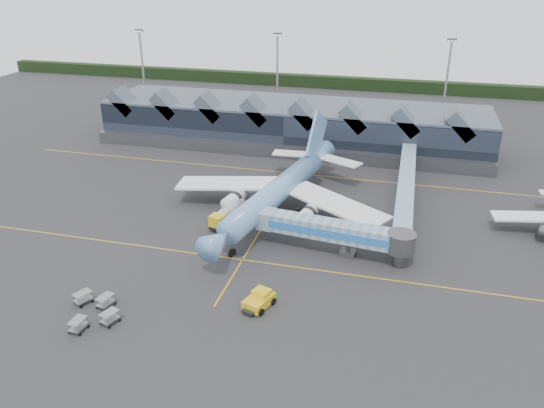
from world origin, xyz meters
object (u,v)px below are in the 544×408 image
(main_airliner, at_px, (280,189))
(fuel_truck, at_px, (229,213))
(jet_bridge, at_px, (342,233))
(pushback_tug, at_px, (259,300))

(main_airliner, distance_m, fuel_truck, 9.85)
(jet_bridge, height_order, fuel_truck, jet_bridge)
(main_airliner, xyz_separation_m, fuel_truck, (-7.30, -6.09, -2.58))
(pushback_tug, bearing_deg, jet_bridge, 81.16)
(jet_bridge, xyz_separation_m, fuel_truck, (-19.73, 5.87, -1.87))
(fuel_truck, bearing_deg, jet_bridge, -4.04)
(jet_bridge, height_order, pushback_tug, jet_bridge)
(jet_bridge, xyz_separation_m, pushback_tug, (-8.30, -15.76, -2.67))
(main_airliner, distance_m, jet_bridge, 17.26)
(pushback_tug, bearing_deg, main_airliner, 117.39)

